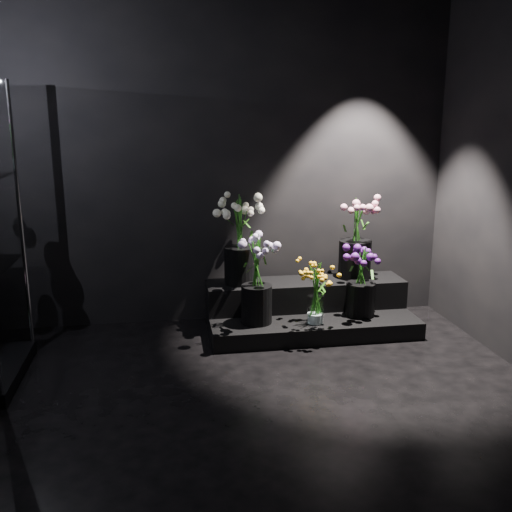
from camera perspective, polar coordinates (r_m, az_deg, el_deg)
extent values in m
plane|color=black|center=(3.32, -0.34, -17.85)|extent=(4.00, 4.00, 0.00)
plane|color=black|center=(4.83, -4.11, 9.65)|extent=(4.00, 0.00, 4.00)
plane|color=black|center=(0.97, 18.38, -7.51)|extent=(4.00, 0.00, 4.00)
cube|color=black|center=(4.83, 5.47, -6.58)|extent=(1.70, 0.75, 0.14)
cube|color=black|center=(4.94, 4.97, -3.78)|extent=(1.70, 0.38, 0.24)
cylinder|color=white|center=(4.56, 5.95, -5.32)|extent=(0.13, 0.13, 0.23)
cylinder|color=black|center=(4.54, 0.06, -4.83)|extent=(0.24, 0.24, 0.31)
cylinder|color=black|center=(4.79, 10.40, -4.25)|extent=(0.24, 0.24, 0.28)
cylinder|color=black|center=(4.77, -1.63, -0.92)|extent=(0.26, 0.26, 0.31)
cylinder|color=black|center=(5.01, 9.84, -0.31)|extent=(0.28, 0.28, 0.33)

